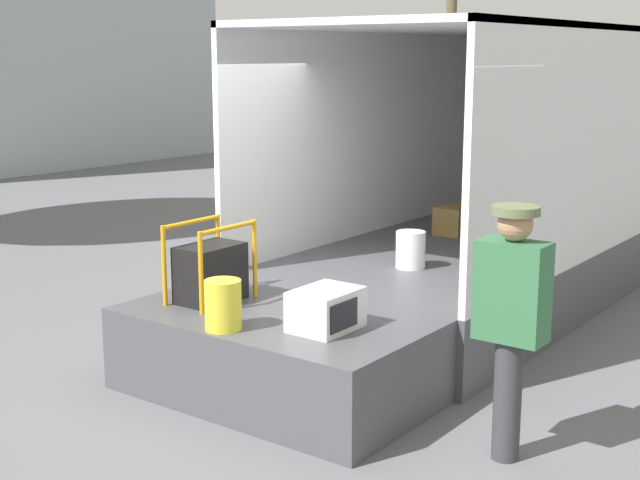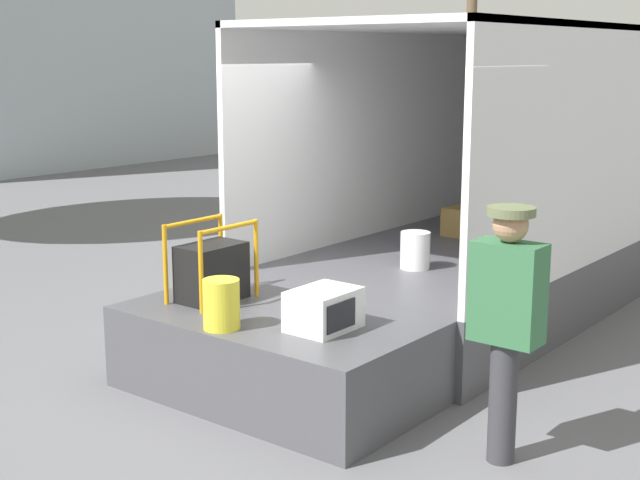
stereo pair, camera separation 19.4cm
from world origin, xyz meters
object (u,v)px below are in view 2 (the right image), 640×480
(microwave, at_px, (324,310))
(box_truck, at_px, (559,191))
(worker_person, at_px, (507,309))
(portable_generator, at_px, (213,270))
(orange_bucket, at_px, (221,304))

(microwave, bearing_deg, box_truck, 5.78)
(microwave, height_order, worker_person, worker_person)
(box_truck, bearing_deg, microwave, -174.22)
(box_truck, height_order, portable_generator, box_truck)
(microwave, xyz_separation_m, portable_generator, (0.07, 1.18, 0.09))
(box_truck, bearing_deg, worker_person, -159.78)
(microwave, height_order, portable_generator, portable_generator)
(box_truck, relative_size, microwave, 14.67)
(portable_generator, height_order, orange_bucket, portable_generator)
(box_truck, xyz_separation_m, microwave, (-5.27, -0.53, -0.18))
(worker_person, bearing_deg, orange_bucket, 105.83)
(box_truck, xyz_separation_m, worker_person, (-5.15, -1.90, 0.05))
(box_truck, relative_size, worker_person, 4.36)
(box_truck, xyz_separation_m, orange_bucket, (-5.71, 0.06, -0.14))
(box_truck, height_order, microwave, box_truck)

